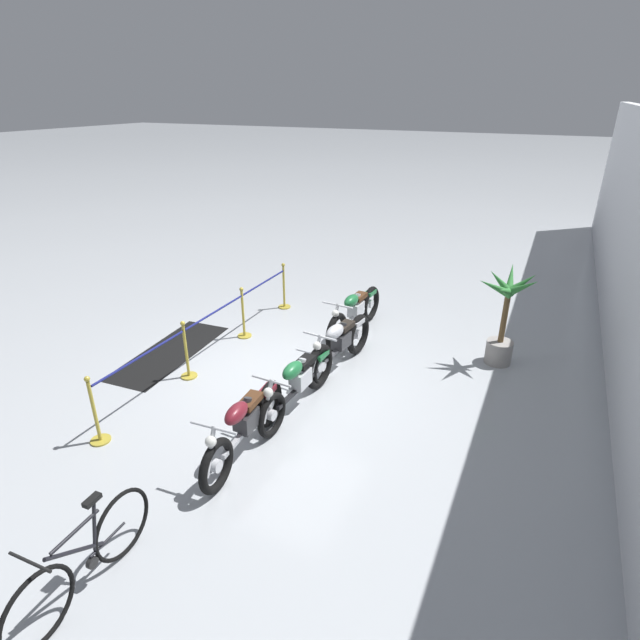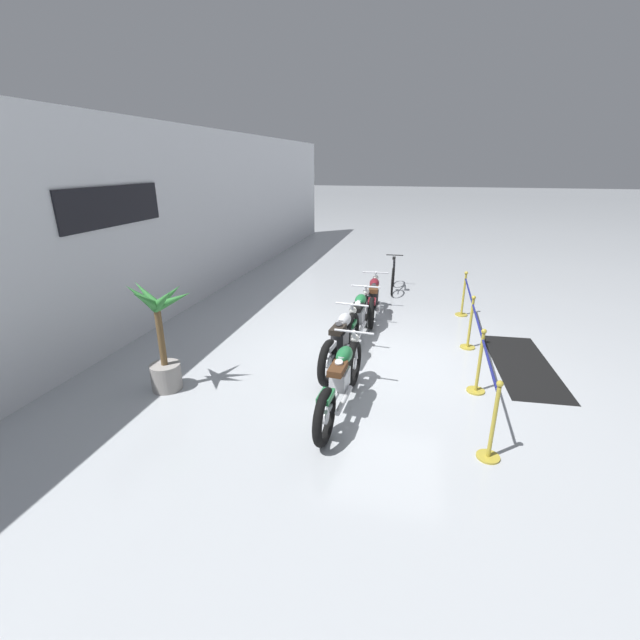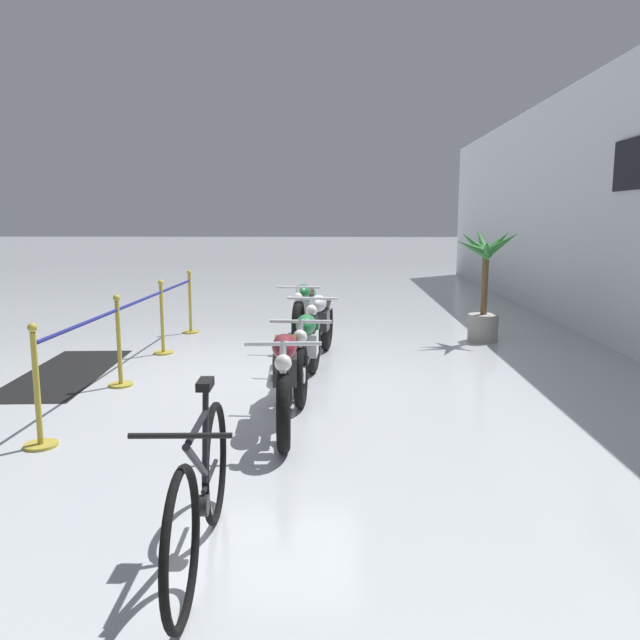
# 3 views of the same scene
# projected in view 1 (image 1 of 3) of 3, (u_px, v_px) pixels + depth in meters

# --- Properties ---
(ground_plane) EXTENTS (120.00, 120.00, 0.00)m
(ground_plane) POSITION_uv_depth(u_px,v_px,m) (287.00, 375.00, 8.68)
(ground_plane) COLOR #B2B7BC
(motorcycle_green_0) EXTENTS (2.35, 0.62, 0.95)m
(motorcycle_green_0) POSITION_uv_depth(u_px,v_px,m) (354.00, 313.00, 9.94)
(motorcycle_green_0) COLOR black
(motorcycle_green_0) RESTS_ON ground
(motorcycle_silver_1) EXTENTS (2.17, 0.62, 0.96)m
(motorcycle_silver_1) POSITION_uv_depth(u_px,v_px,m) (339.00, 345.00, 8.68)
(motorcycle_silver_1) COLOR black
(motorcycle_silver_1) RESTS_ON ground
(motorcycle_green_2) EXTENTS (2.22, 0.62, 0.91)m
(motorcycle_green_2) POSITION_uv_depth(u_px,v_px,m) (298.00, 382.00, 7.60)
(motorcycle_green_2) COLOR black
(motorcycle_green_2) RESTS_ON ground
(motorcycle_maroon_3) EXTENTS (2.13, 0.62, 0.93)m
(motorcycle_maroon_3) POSITION_uv_depth(u_px,v_px,m) (244.00, 425.00, 6.60)
(motorcycle_maroon_3) COLOR black
(motorcycle_maroon_3) RESTS_ON ground
(bicycle) EXTENTS (1.78, 0.48, 0.99)m
(bicycle) POSITION_uv_depth(u_px,v_px,m) (84.00, 561.00, 4.76)
(bicycle) COLOR black
(bicycle) RESTS_ON ground
(potted_palm_left_of_row) EXTENTS (1.11, 0.99, 1.79)m
(potted_palm_left_of_row) POSITION_uv_depth(u_px,v_px,m) (504.00, 320.00, 8.73)
(potted_palm_left_of_row) COLOR gray
(potted_palm_left_of_row) RESTS_ON ground
(stanchion_far_left) EXTENTS (5.42, 0.28, 1.05)m
(stanchion_far_left) POSITION_uv_depth(u_px,v_px,m) (246.00, 304.00, 9.87)
(stanchion_far_left) COLOR gold
(stanchion_far_left) RESTS_ON ground
(stanchion_mid_left) EXTENTS (0.28, 0.28, 1.05)m
(stanchion_mid_left) POSITION_uv_depth(u_px,v_px,m) (244.00, 320.00, 9.90)
(stanchion_mid_left) COLOR gold
(stanchion_mid_left) RESTS_ON ground
(stanchion_mid_right) EXTENTS (0.28, 0.28, 1.05)m
(stanchion_mid_right) POSITION_uv_depth(u_px,v_px,m) (187.00, 358.00, 8.48)
(stanchion_mid_right) COLOR gold
(stanchion_mid_right) RESTS_ON ground
(stanchion_far_right) EXTENTS (0.28, 0.28, 1.05)m
(stanchion_far_right) POSITION_uv_depth(u_px,v_px,m) (96.00, 420.00, 6.89)
(stanchion_far_right) COLOR gold
(stanchion_far_right) RESTS_ON ground
(floor_banner) EXTENTS (2.69, 1.15, 0.01)m
(floor_banner) POSITION_uv_depth(u_px,v_px,m) (170.00, 352.00, 9.43)
(floor_banner) COLOR black
(floor_banner) RESTS_ON ground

